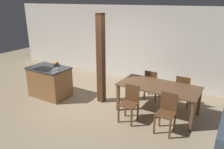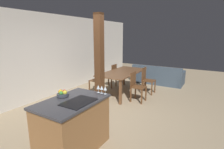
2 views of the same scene
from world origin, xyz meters
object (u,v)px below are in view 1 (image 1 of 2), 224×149
at_px(dining_chair_near_left, 130,102).
at_px(timber_post, 101,60).
at_px(wine_glass_near, 53,69).
at_px(dining_chair_far_left, 152,84).
at_px(fruit_bowl, 56,64).
at_px(wine_glass_far, 57,68).
at_px(dining_table, 159,89).
at_px(wine_glass_middle, 55,69).
at_px(kitchen_island, 50,82).
at_px(dining_chair_near_right, 166,112).
at_px(dining_chair_far_right, 183,90).

height_order(dining_chair_near_left, timber_post, timber_post).
xyz_separation_m(wine_glass_near, dining_chair_far_left, (2.24, 1.77, -0.56)).
relative_size(fruit_bowl, wine_glass_far, 1.40).
height_order(wine_glass_far, dining_table, wine_glass_far).
bearing_deg(wine_glass_middle, wine_glass_far, 90.00).
xyz_separation_m(dining_chair_near_left, dining_chair_far_left, (0.00, 1.46, 0.00)).
distance_m(kitchen_island, wine_glass_middle, 0.83).
bearing_deg(dining_chair_far_left, wine_glass_near, 38.30).
height_order(dining_table, dining_chair_near_right, dining_chair_near_right).
distance_m(kitchen_island, dining_chair_far_left, 3.13).
bearing_deg(dining_chair_near_left, dining_table, 57.64).
xyz_separation_m(wine_glass_near, dining_chair_near_left, (2.24, 0.31, -0.56)).
bearing_deg(dining_chair_far_left, dining_chair_far_right, -180.00).
height_order(kitchen_island, timber_post, timber_post).
xyz_separation_m(dining_table, dining_chair_far_right, (0.46, 0.73, -0.20)).
relative_size(fruit_bowl, wine_glass_middle, 1.40).
relative_size(fruit_bowl, dining_table, 0.10).
bearing_deg(dining_chair_far_right, dining_table, 57.64).
height_order(wine_glass_far, dining_chair_near_right, wine_glass_far).
distance_m(wine_glass_near, dining_table, 2.92).
bearing_deg(dining_table, wine_glass_near, -158.98).
relative_size(dining_table, dining_chair_near_right, 2.26).
bearing_deg(wine_glass_far, fruit_bowl, 138.03).
xyz_separation_m(wine_glass_middle, dining_table, (2.70, 0.96, -0.36)).
height_order(dining_table, timber_post, timber_post).
xyz_separation_m(dining_table, dining_chair_far_left, (-0.46, 0.73, -0.20)).
distance_m(wine_glass_middle, dining_table, 2.89).
distance_m(wine_glass_far, dining_chair_far_right, 3.59).
relative_size(wine_glass_middle, dining_chair_near_left, 0.16).
distance_m(wine_glass_middle, dining_chair_far_left, 2.86).
bearing_deg(wine_glass_far, kitchen_island, 162.56).
height_order(kitchen_island, wine_glass_middle, wine_glass_middle).
bearing_deg(dining_chair_near_right, dining_chair_far_right, 90.00).
distance_m(wine_glass_far, timber_post, 1.26).
bearing_deg(timber_post, dining_chair_near_left, -24.13).
xyz_separation_m(fruit_bowl, wine_glass_near, (0.49, -0.60, 0.06)).
relative_size(dining_chair_near_left, dining_chair_near_right, 1.00).
bearing_deg(timber_post, wine_glass_far, -146.18).
bearing_deg(dining_chair_far_right, timber_post, 23.32).
distance_m(wine_glass_far, dining_chair_near_left, 2.31).
distance_m(kitchen_island, fruit_bowl, 0.59).
relative_size(dining_table, dining_chair_near_left, 2.26).
xyz_separation_m(dining_chair_near_right, timber_post, (-2.13, 0.54, 0.79)).
relative_size(fruit_bowl, dining_chair_far_left, 0.23).
relative_size(wine_glass_middle, timber_post, 0.06).
xyz_separation_m(kitchen_island, dining_chair_far_left, (2.78, 1.44, 0.02)).
xyz_separation_m(kitchen_island, timber_post, (1.57, 0.52, 0.81)).
bearing_deg(dining_chair_near_right, fruit_bowl, 175.48).
bearing_deg(dining_chair_near_left, dining_chair_far_left, 90.00).
xyz_separation_m(wine_glass_far, dining_chair_far_right, (3.16, 1.61, -0.56)).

